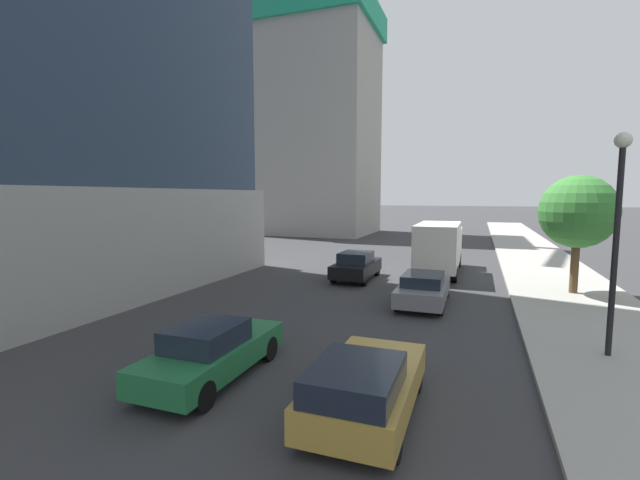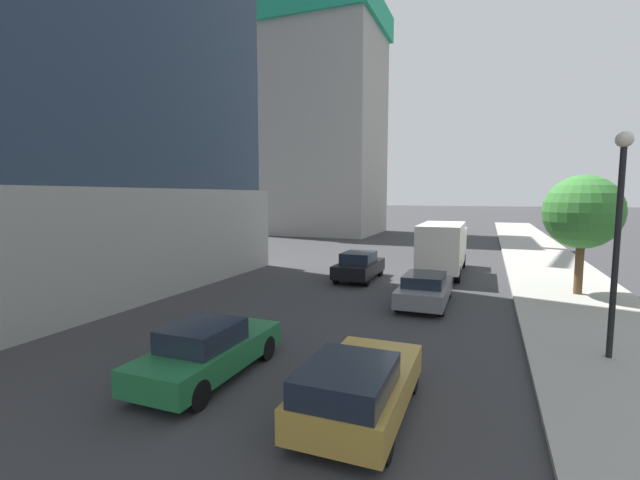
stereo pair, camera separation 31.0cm
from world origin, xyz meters
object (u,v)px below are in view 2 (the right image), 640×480
car_green (208,350)px  street_lamp (619,213)px  traffic_light_pole (413,74)px  car_black (359,266)px  box_truck (443,246)px  construction_building (315,112)px  car_gold (358,386)px  car_gray (425,289)px  street_tree (583,212)px

car_green → street_lamp: bearing=26.7°
traffic_light_pole → car_black: traffic_light_pole is taller
street_lamp → box_truck: bearing=115.0°
construction_building → car_black: size_ratio=8.38×
car_gold → car_gray: (-0.00, 10.12, -0.04)m
street_lamp → car_gold: 8.66m
car_gold → construction_building: bearing=113.2°
street_tree → car_gray: street_tree is taller
car_gray → box_truck: box_truck is taller
construction_building → street_tree: (24.21, -27.38, -10.94)m
construction_building → traffic_light_pole: bearing=-67.7°
traffic_light_pole → car_gray: traffic_light_pole is taller
car_gold → car_green: (-4.16, 0.58, -0.01)m
street_lamp → car_green: 11.56m
traffic_light_pole → box_truck: traffic_light_pole is taller
traffic_light_pole → car_gold: traffic_light_pole is taller
construction_building → car_gray: 38.79m
construction_building → street_lamp: bearing=-56.8°
traffic_light_pole → box_truck: 25.30m
street_lamp → car_gold: (-5.70, -5.53, -3.46)m
car_green → traffic_light_pole: bearing=-50.8°
car_gray → box_truck: size_ratio=0.61×
street_tree → street_lamp: bearing=-94.5°
construction_building → car_black: 33.52m
street_tree → car_green: 17.48m
street_lamp → car_black: (-9.86, 8.82, -3.41)m
street_lamp → car_green: bearing=-153.3°
car_green → car_gray: car_green is taller
box_truck → car_green: bearing=-103.6°
car_gold → car_green: car_green is taller
car_gold → box_truck: (-0.00, 17.78, 0.99)m
car_green → car_black: bearing=90.0°
car_green → construction_building: bearing=108.5°
car_black → construction_building: bearing=116.7°
car_gold → car_green: size_ratio=0.93×
construction_building → car_gold: (17.83, -41.54, -14.11)m
box_truck → car_black: bearing=-140.5°
traffic_light_pole → car_gray: 17.99m
car_gray → car_gold: bearing=-90.0°
street_tree → car_black: street_tree is taller
street_tree → car_green: size_ratio=1.20×
car_gold → street_lamp: bearing=44.2°
street_lamp → street_tree: 8.65m
car_green → car_gray: size_ratio=0.98×
traffic_light_pole → box_truck: size_ratio=0.91×
car_gray → car_black: bearing=134.5°
car_gold → car_gray: car_gold is taller
traffic_light_pole → car_black: 22.87m
car_gold → car_gray: 10.12m
traffic_light_pole → street_tree: bearing=78.9°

